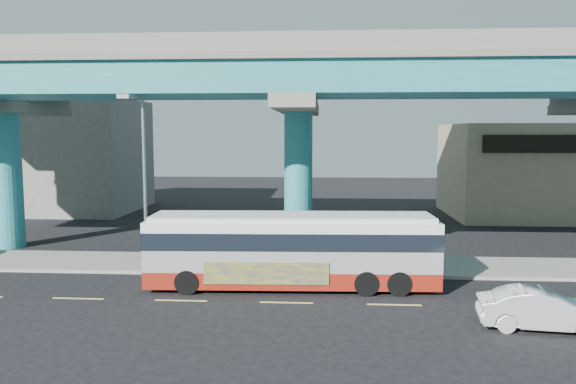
# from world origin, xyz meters

# --- Properties ---
(ground) EXTENTS (120.00, 120.00, 0.00)m
(ground) POSITION_xyz_m (0.00, 0.00, 0.00)
(ground) COLOR black
(ground) RESTS_ON ground
(sidewalk) EXTENTS (70.00, 4.00, 0.15)m
(sidewalk) POSITION_xyz_m (0.00, 5.50, 0.07)
(sidewalk) COLOR gray
(sidewalk) RESTS_ON ground
(lane_markings) EXTENTS (58.00, 0.12, 0.01)m
(lane_markings) POSITION_xyz_m (-0.00, -0.30, 0.01)
(lane_markings) COLOR #D8C64C
(lane_markings) RESTS_ON ground
(viaduct) EXTENTS (52.00, 12.40, 11.70)m
(viaduct) POSITION_xyz_m (-0.00, 9.11, 9.14)
(viaduct) COLOR #236B84
(viaduct) RESTS_ON ground
(building_beige) EXTENTS (14.00, 10.23, 7.00)m
(building_beige) POSITION_xyz_m (18.00, 22.98, 3.51)
(building_beige) COLOR tan
(building_beige) RESTS_ON ground
(building_concrete) EXTENTS (12.00, 10.00, 9.00)m
(building_concrete) POSITION_xyz_m (-20.00, 24.00, 4.50)
(building_concrete) COLOR gray
(building_concrete) RESTS_ON ground
(transit_bus) EXTENTS (11.89, 2.99, 3.03)m
(transit_bus) POSITION_xyz_m (0.10, 1.84, 1.66)
(transit_bus) COLOR maroon
(transit_bus) RESTS_ON ground
(sedan) EXTENTS (2.39, 4.36, 1.32)m
(sedan) POSITION_xyz_m (8.45, -2.61, 0.66)
(sedan) COLOR #BCBCC1
(sedan) RESTS_ON ground
(street_lamp) EXTENTS (0.50, 2.57, 7.90)m
(street_lamp) POSITION_xyz_m (-6.68, 3.43, 5.27)
(street_lamp) COLOR gray
(street_lamp) RESTS_ON sidewalk
(stop_sign) EXTENTS (0.77, 0.15, 2.57)m
(stop_sign) POSITION_xyz_m (3.32, 4.18, 2.00)
(stop_sign) COLOR gray
(stop_sign) RESTS_ON sidewalk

